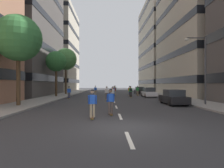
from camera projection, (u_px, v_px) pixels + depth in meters
ground_plane at (112, 97)px, 31.38m from camera, size 133.61×133.61×0.00m
sidewalk_left at (62, 95)px, 33.93m from camera, size 3.80×61.24×0.14m
sidewalk_right at (161, 95)px, 34.39m from camera, size 3.80×61.24×0.14m
lane_markings at (112, 96)px, 32.11m from camera, size 0.16×52.20×0.01m
building_left_mid at (10, 10)px, 34.14m from camera, size 15.18×18.20×30.85m
building_left_far at (50, 50)px, 58.22m from camera, size 15.18×19.00×25.12m
building_right_mid at (211, 21)px, 35.09m from camera, size 15.18×20.74×27.43m
building_right_far at (169, 47)px, 59.16m from camera, size 15.18×23.42×27.45m
parked_car_near at (149, 93)px, 30.58m from camera, size 1.82×4.40×1.52m
parked_car_mid at (173, 98)px, 19.22m from camera, size 1.82×4.40×1.52m
parked_car_far at (139, 91)px, 39.38m from camera, size 1.82×4.40×1.52m
street_tree_near at (56, 62)px, 30.23m from camera, size 3.27×3.27×7.23m
street_tree_mid at (18, 38)px, 17.37m from camera, size 4.25×4.25×8.31m
street_tree_far at (66, 59)px, 37.29m from camera, size 4.30×4.30×9.04m
streetlamp_right at (202, 63)px, 18.16m from camera, size 2.13×0.30×6.50m
skater_0 at (111, 100)px, 12.74m from camera, size 0.55×0.92×1.78m
skater_1 at (138, 90)px, 34.12m from camera, size 0.57×0.92×1.78m
skater_2 at (95, 90)px, 35.73m from camera, size 0.57×0.92×1.78m
skater_3 at (115, 89)px, 37.21m from camera, size 0.57×0.92×1.78m
skater_4 at (69, 92)px, 26.66m from camera, size 0.53×0.90×1.78m
skater_5 at (107, 92)px, 25.28m from camera, size 0.55×0.92×1.78m
skater_6 at (114, 90)px, 32.75m from camera, size 0.53×0.90×1.78m
skater_7 at (112, 93)px, 24.04m from camera, size 0.53×0.90×1.78m
skater_8 at (92, 102)px, 11.34m from camera, size 0.54×0.91×1.78m
skater_9 at (131, 91)px, 29.30m from camera, size 0.55×0.92×1.78m
skater_10 at (130, 90)px, 34.12m from camera, size 0.57×0.92×1.78m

